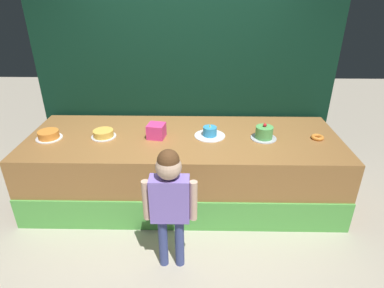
{
  "coord_description": "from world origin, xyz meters",
  "views": [
    {
      "loc": [
        0.16,
        -2.61,
        2.32
      ],
      "look_at": [
        0.1,
        0.37,
        0.82
      ],
      "focal_mm": 30.1,
      "sensor_mm": 36.0,
      "label": 1
    }
  ],
  "objects_px": {
    "cake_far_left": "(49,135)",
    "cake_far_right": "(264,133)",
    "donut": "(318,137)",
    "cake_center_right": "(210,133)",
    "cake_center_left": "(103,134)",
    "child_figure": "(170,195)",
    "pink_box": "(156,131)"
  },
  "relations": [
    {
      "from": "cake_center_left",
      "to": "cake_far_left",
      "type": "bearing_deg",
      "value": -175.15
    },
    {
      "from": "cake_center_left",
      "to": "cake_far_right",
      "type": "xyz_separation_m",
      "value": [
        1.76,
        -0.01,
        0.03
      ]
    },
    {
      "from": "pink_box",
      "to": "cake_center_left",
      "type": "relative_size",
      "value": 0.66
    },
    {
      "from": "child_figure",
      "to": "cake_far_right",
      "type": "xyz_separation_m",
      "value": [
        0.95,
        1.04,
        0.09
      ]
    },
    {
      "from": "cake_center_right",
      "to": "cake_far_right",
      "type": "distance_m",
      "value": 0.59
    },
    {
      "from": "donut",
      "to": "cake_center_left",
      "type": "relative_size",
      "value": 0.51
    },
    {
      "from": "pink_box",
      "to": "cake_far_left",
      "type": "distance_m",
      "value": 1.18
    },
    {
      "from": "cake_center_left",
      "to": "cake_far_right",
      "type": "bearing_deg",
      "value": -0.27
    },
    {
      "from": "child_figure",
      "to": "pink_box",
      "type": "height_order",
      "value": "child_figure"
    },
    {
      "from": "child_figure",
      "to": "cake_far_left",
      "type": "relative_size",
      "value": 4.2
    },
    {
      "from": "cake_far_left",
      "to": "cake_far_right",
      "type": "xyz_separation_m",
      "value": [
        2.35,
        0.04,
        0.02
      ]
    },
    {
      "from": "child_figure",
      "to": "cake_center_left",
      "type": "xyz_separation_m",
      "value": [
        -0.82,
        1.04,
        0.06
      ]
    },
    {
      "from": "child_figure",
      "to": "cake_center_right",
      "type": "height_order",
      "value": "child_figure"
    },
    {
      "from": "cake_far_left",
      "to": "cake_center_left",
      "type": "distance_m",
      "value": 0.59
    },
    {
      "from": "pink_box",
      "to": "cake_center_right",
      "type": "distance_m",
      "value": 0.59
    },
    {
      "from": "cake_far_right",
      "to": "cake_center_left",
      "type": "bearing_deg",
      "value": 179.73
    },
    {
      "from": "cake_far_left",
      "to": "cake_center_right",
      "type": "relative_size",
      "value": 0.82
    },
    {
      "from": "cake_far_left",
      "to": "child_figure",
      "type": "bearing_deg",
      "value": -35.31
    },
    {
      "from": "pink_box",
      "to": "cake_far_left",
      "type": "bearing_deg",
      "value": -177.56
    },
    {
      "from": "child_figure",
      "to": "cake_center_left",
      "type": "height_order",
      "value": "child_figure"
    },
    {
      "from": "child_figure",
      "to": "donut",
      "type": "height_order",
      "value": "child_figure"
    },
    {
      "from": "cake_center_left",
      "to": "cake_center_right",
      "type": "relative_size",
      "value": 0.79
    },
    {
      "from": "donut",
      "to": "cake_center_left",
      "type": "xyz_separation_m",
      "value": [
        -2.35,
        0.01,
        0.02
      ]
    },
    {
      "from": "child_figure",
      "to": "pink_box",
      "type": "distance_m",
      "value": 1.07
    },
    {
      "from": "child_figure",
      "to": "donut",
      "type": "bearing_deg",
      "value": 34.03
    },
    {
      "from": "pink_box",
      "to": "donut",
      "type": "relative_size",
      "value": 1.31
    },
    {
      "from": "donut",
      "to": "cake_center_right",
      "type": "relative_size",
      "value": 0.4
    },
    {
      "from": "donut",
      "to": "cake_far_right",
      "type": "height_order",
      "value": "cake_far_right"
    },
    {
      "from": "pink_box",
      "to": "cake_center_right",
      "type": "xyz_separation_m",
      "value": [
        0.59,
        0.04,
        -0.04
      ]
    },
    {
      "from": "child_figure",
      "to": "cake_center_left",
      "type": "distance_m",
      "value": 1.33
    },
    {
      "from": "pink_box",
      "to": "cake_center_right",
      "type": "bearing_deg",
      "value": 4.09
    },
    {
      "from": "donut",
      "to": "cake_center_right",
      "type": "distance_m",
      "value": 1.18
    }
  ]
}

